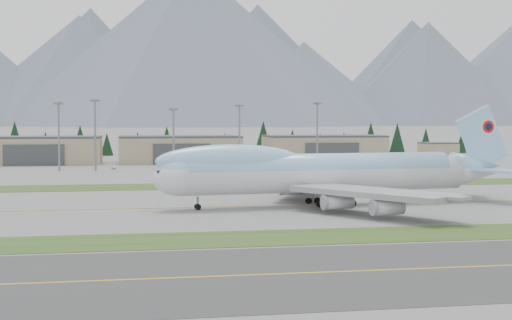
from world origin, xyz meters
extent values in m
plane|color=slate|center=(0.00, 0.00, 0.00)|extent=(7000.00, 7000.00, 0.00)
cube|color=#2C4B1B|center=(0.00, -38.00, 0.00)|extent=(400.00, 14.00, 0.08)
cube|color=#2C4B1B|center=(0.00, 45.00, 0.00)|extent=(400.00, 18.00, 0.08)
cube|color=#333333|center=(0.00, -62.00, 0.00)|extent=(400.00, 32.00, 0.04)
cube|color=gold|center=(0.00, 0.00, 0.00)|extent=(400.00, 0.40, 0.02)
cube|color=gold|center=(0.00, -62.00, 0.00)|extent=(400.00, 0.40, 0.02)
cylinder|color=silver|center=(4.29, -1.01, 6.03)|extent=(58.65, 12.74, 6.76)
cylinder|color=#99D2FB|center=(3.25, -1.12, 7.28)|extent=(54.46, 11.79, 6.24)
ellipsoid|color=silver|center=(-24.69, -4.02, 6.03)|extent=(11.46, 7.84, 6.76)
ellipsoid|color=#99D2FB|center=(-24.69, -4.02, 7.28)|extent=(9.60, 6.64, 5.73)
ellipsoid|color=#99D2FB|center=(-15.37, -3.05, 9.26)|extent=(29.16, 8.68, 6.24)
cube|color=#0C1433|center=(-28.31, -4.39, 7.39)|extent=(2.50, 2.92, 1.35)
cone|color=silver|center=(38.44, 2.53, 6.03)|extent=(13.10, 7.88, 6.63)
cone|color=#99D2FB|center=(38.44, 2.53, 7.28)|extent=(12.01, 7.18, 6.03)
cube|color=#99D2FB|center=(39.48, 2.64, 13.11)|extent=(12.60, 1.92, 14.36)
cylinder|color=silver|center=(40.67, 3.18, 15.61)|extent=(3.75, 0.59, 3.75)
cylinder|color=red|center=(40.66, 3.29, 15.61)|extent=(2.71, 0.49, 2.71)
cylinder|color=#0C1433|center=(40.65, 3.39, 15.61)|extent=(1.57, 0.37, 1.56)
cube|color=#99D2FB|center=(39.87, 8.96, 6.66)|extent=(9.64, 12.86, 0.48)
cube|color=#99D2FB|center=(41.16, -3.46, 6.66)|extent=(11.24, 13.03, 0.48)
cube|color=#909497|center=(4.59, 16.28, 4.16)|extent=(20.89, 32.64, 1.04)
cube|color=#909497|center=(8.13, -17.87, 4.16)|extent=(25.62, 31.42, 1.04)
cylinder|color=silver|center=(0.26, 11.65, 2.18)|extent=(5.65, 3.15, 2.60)
cylinder|color=silver|center=(4.33, 21.80, 2.18)|extent=(5.65, 3.15, 2.60)
cylinder|color=silver|center=(2.94, -14.23, 2.18)|extent=(5.65, 3.15, 2.60)
cylinder|color=silver|center=(9.01, -23.32, 2.18)|extent=(5.65, 3.15, 2.60)
cylinder|color=slate|center=(-21.58, -3.70, 1.25)|extent=(0.50, 0.50, 2.50)
cylinder|color=slate|center=(2.41, 1.93, 1.35)|extent=(0.64, 0.64, 2.71)
cylinder|color=slate|center=(3.06, -4.28, 1.35)|extent=(0.64, 0.64, 2.71)
cylinder|color=slate|center=(7.59, 2.47, 1.35)|extent=(0.64, 0.64, 2.71)
cylinder|color=slate|center=(8.23, -3.74, 1.35)|extent=(0.64, 0.64, 2.71)
cylinder|color=black|center=(-21.54, -4.11, 0.57)|extent=(1.18, 0.48, 1.14)
cylinder|color=black|center=(-21.63, -3.28, 0.57)|extent=(1.18, 0.48, 1.14)
cylinder|color=black|center=(2.41, 1.93, 0.62)|extent=(1.30, 0.65, 1.25)
cylinder|color=black|center=(3.06, -4.28, 0.62)|extent=(1.30, 0.65, 1.25)
cylinder|color=black|center=(7.59, 2.47, 0.62)|extent=(1.30, 0.65, 1.25)
cylinder|color=black|center=(8.23, -3.74, 0.62)|extent=(1.30, 0.65, 1.25)
cube|color=tan|center=(-70.00, 150.00, 5.00)|extent=(48.00, 26.00, 10.00)
cube|color=#383C3E|center=(-70.00, 150.00, 10.40)|extent=(48.00, 26.00, 0.80)
cube|color=#383C3E|center=(-70.00, 136.70, 4.00)|extent=(22.08, 0.60, 8.00)
cube|color=tan|center=(-15.00, 150.00, 5.00)|extent=(48.00, 26.00, 10.00)
cube|color=#383C3E|center=(-15.00, 150.00, 10.40)|extent=(48.00, 26.00, 0.80)
cube|color=#383C3E|center=(-15.00, 136.70, 4.00)|extent=(22.08, 0.60, 8.00)
cube|color=tan|center=(45.00, 150.00, 5.00)|extent=(48.00, 26.00, 10.00)
cube|color=#383C3E|center=(45.00, 150.00, 10.40)|extent=(48.00, 26.00, 0.80)
cube|color=#383C3E|center=(45.00, 136.70, 4.00)|extent=(22.08, 0.60, 8.00)
cube|color=tan|center=(95.00, 148.00, 3.50)|extent=(14.00, 12.00, 7.00)
cube|color=#383C3E|center=(95.00, 148.00, 7.30)|extent=(14.00, 12.00, 0.60)
cylinder|color=slate|center=(-58.14, 109.38, 11.15)|extent=(0.70, 0.70, 22.31)
cube|color=slate|center=(-58.14, 109.38, 22.71)|extent=(3.20, 3.20, 0.80)
cylinder|color=slate|center=(-46.07, 107.33, 11.59)|extent=(0.70, 0.70, 23.17)
cube|color=slate|center=(-46.07, 107.33, 23.57)|extent=(3.20, 3.20, 0.80)
cylinder|color=slate|center=(-19.72, 108.69, 10.16)|extent=(0.70, 0.70, 20.31)
cube|color=slate|center=(-19.72, 108.69, 20.71)|extent=(3.20, 3.20, 0.80)
cylinder|color=slate|center=(3.54, 110.65, 10.85)|extent=(0.70, 0.70, 21.71)
cube|color=slate|center=(3.54, 110.65, 22.11)|extent=(3.20, 3.20, 0.80)
cylinder|color=slate|center=(32.62, 113.50, 11.37)|extent=(0.70, 0.70, 22.75)
cube|color=slate|center=(32.62, 113.50, 23.15)|extent=(3.20, 3.20, 0.80)
imported|color=white|center=(-40.30, 114.25, 0.00)|extent=(1.62, 3.70, 1.24)
imported|color=#BD8D2F|center=(20.30, 122.06, 0.00)|extent=(3.74, 2.94, 1.19)
imported|color=#ADAEB2|center=(65.99, 140.00, 0.00)|extent=(2.59, 4.15, 1.12)
cone|color=black|center=(-88.90, 214.98, 8.39)|extent=(9.40, 9.40, 16.78)
cone|color=black|center=(-74.32, 210.55, 5.93)|extent=(6.64, 6.64, 11.86)
cone|color=black|center=(-58.35, 210.81, 7.45)|extent=(8.34, 8.34, 14.89)
cone|color=black|center=(-45.90, 211.56, 5.55)|extent=(6.21, 6.21, 11.10)
cone|color=black|center=(-31.27, 212.84, 5.78)|extent=(6.47, 6.47, 11.55)
cone|color=black|center=(-17.20, 212.09, 7.12)|extent=(7.98, 7.98, 14.25)
cone|color=black|center=(2.08, 211.73, 5.07)|extent=(5.68, 5.68, 10.15)
cone|color=black|center=(11.62, 212.99, 5.51)|extent=(6.17, 6.17, 11.02)
cone|color=black|center=(31.43, 215.60, 8.46)|extent=(9.47, 9.47, 16.92)
cone|color=black|center=(45.02, 209.10, 6.27)|extent=(7.02, 7.02, 12.54)
cone|color=black|center=(59.49, 208.82, 5.30)|extent=(5.94, 5.94, 10.60)
cone|color=black|center=(71.74, 209.20, 5.64)|extent=(6.31, 6.31, 11.27)
cone|color=black|center=(88.02, 215.24, 8.09)|extent=(9.06, 9.06, 16.18)
cone|color=black|center=(102.04, 214.10, 7.89)|extent=(8.84, 8.84, 15.79)
cone|color=black|center=(116.86, 211.94, 6.58)|extent=(7.37, 7.37, 13.15)
cone|color=black|center=(135.20, 209.13, 5.20)|extent=(5.83, 5.83, 10.40)
cone|color=#505E6B|center=(-200.00, 2238.48, 177.58)|extent=(813.87, 813.87, 355.15)
cone|color=white|center=(-200.00, 2238.48, 284.12)|extent=(309.27, 309.27, 142.06)
cone|color=#505E6B|center=(150.00, 2086.89, 253.06)|extent=(1152.17, 1152.17, 506.12)
cone|color=#505E6B|center=(550.00, 2263.19, 143.58)|extent=(700.54, 700.54, 287.16)
cone|color=white|center=(550.00, 2263.19, 229.73)|extent=(266.20, 266.20, 114.86)
cone|color=#505E6B|center=(1000.00, 2258.00, 182.56)|extent=(750.11, 750.11, 365.12)
cone|color=white|center=(1000.00, 2258.00, 292.10)|extent=(285.04, 285.04, 146.05)
cone|color=#505E6B|center=(-200.00, 2900.00, 240.45)|extent=(961.80, 961.80, 480.90)
cone|color=white|center=(-200.00, 2900.00, 375.10)|extent=(384.72, 384.72, 211.60)
cone|color=#505E6B|center=(500.00, 2900.00, 257.57)|extent=(1030.29, 1030.29, 515.14)
cone|color=white|center=(500.00, 2900.00, 401.81)|extent=(412.11, 412.11, 226.66)
cone|color=#505E6B|center=(1200.00, 2900.00, 232.48)|extent=(929.93, 929.93, 464.97)
cone|color=white|center=(1200.00, 2900.00, 362.67)|extent=(371.97, 371.97, 204.59)
camera|label=1|loc=(-33.64, -138.12, 16.97)|focal=50.00mm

